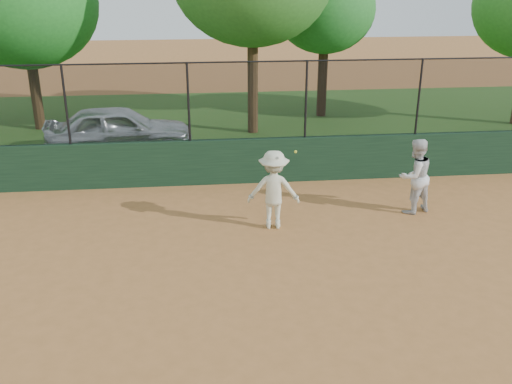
{
  "coord_description": "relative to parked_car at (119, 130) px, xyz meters",
  "views": [
    {
      "loc": [
        -0.32,
        -8.24,
        5.31
      ],
      "look_at": [
        0.8,
        2.2,
        1.2
      ],
      "focal_mm": 40.0,
      "sensor_mm": 36.0,
      "label": 1
    }
  ],
  "objects": [
    {
      "name": "player_second",
      "position": [
        7.3,
        -5.35,
        0.13
      ],
      "size": [
        1.04,
        0.94,
        1.77
      ],
      "primitive_type": "imported",
      "rotation": [
        0.0,
        0.0,
        3.51
      ],
      "color": "silver",
      "rests_on": "ground"
    },
    {
      "name": "player_main",
      "position": [
        3.96,
        -5.85,
        0.13
      ],
      "size": [
        1.21,
        0.81,
        1.87
      ],
      "color": "beige",
      "rests_on": "ground"
    },
    {
      "name": "grass_strip",
      "position": [
        2.68,
        3.04,
        -0.75
      ],
      "size": [
        36.0,
        12.0,
        0.01
      ],
      "primitive_type": "cube",
      "color": "#264F18",
      "rests_on": "ground"
    },
    {
      "name": "fence_assembly",
      "position": [
        2.65,
        -2.96,
        1.49
      ],
      "size": [
        26.0,
        0.06,
        2.0
      ],
      "color": "black",
      "rests_on": "back_wall"
    },
    {
      "name": "ground",
      "position": [
        2.68,
        -8.96,
        -0.75
      ],
      "size": [
        80.0,
        80.0,
        0.0
      ],
      "primitive_type": "plane",
      "color": "#AE6D38",
      "rests_on": "ground"
    },
    {
      "name": "tree_1",
      "position": [
        -3.19,
        3.31,
        3.49
      ],
      "size": [
        4.91,
        4.47,
        6.37
      ],
      "color": "#473018",
      "rests_on": "ground"
    },
    {
      "name": "parked_car",
      "position": [
        0.0,
        0.0,
        0.0
      ],
      "size": [
        4.56,
        2.25,
        1.5
      ],
      "primitive_type": "imported",
      "rotation": [
        0.0,
        0.0,
        1.68
      ],
      "color": "silver",
      "rests_on": "ground"
    },
    {
      "name": "tree_3",
      "position": [
        7.2,
        4.17,
        3.18
      ],
      "size": [
        3.67,
        3.34,
        5.53
      ],
      "color": "#3A2213",
      "rests_on": "ground"
    },
    {
      "name": "back_wall",
      "position": [
        2.68,
        -2.96,
        -0.15
      ],
      "size": [
        26.0,
        0.2,
        1.2
      ],
      "primitive_type": "cube",
      "color": "#17331E",
      "rests_on": "ground"
    }
  ]
}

